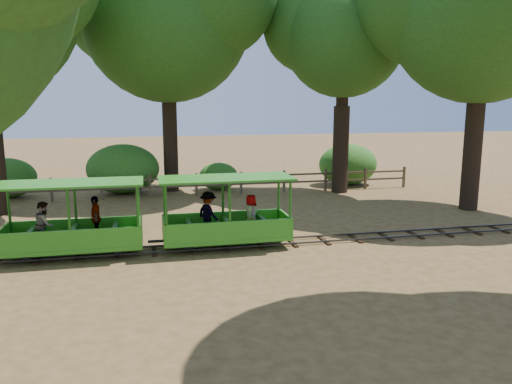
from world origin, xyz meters
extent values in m
plane|color=#9C7543|center=(0.00, 0.00, 0.00)|extent=(90.00, 90.00, 0.00)
cube|color=#3F3D3A|center=(0.00, -0.30, 0.08)|extent=(22.00, 0.05, 0.05)
cube|color=#3F3D3A|center=(0.00, 0.30, 0.08)|extent=(22.00, 0.05, 0.05)
cube|color=#382314|center=(0.00, 0.00, 0.03)|extent=(0.12, 1.00, 0.05)
cube|color=#382314|center=(-5.00, 0.00, 0.03)|extent=(0.12, 1.00, 0.05)
cube|color=#382314|center=(5.00, 0.00, 0.03)|extent=(0.12, 1.00, 0.05)
cube|color=#349520|center=(-5.08, 0.00, 0.33)|extent=(3.57, 1.37, 0.11)
cube|color=#206116|center=(-5.08, 0.00, 0.21)|extent=(3.21, 0.53, 0.15)
cube|color=#349520|center=(-5.08, -0.64, 0.65)|extent=(3.57, 0.06, 0.53)
cube|color=#349520|center=(-5.08, 0.64, 0.65)|extent=(3.57, 0.06, 0.53)
cube|color=#349520|center=(-5.08, 0.00, 2.01)|extent=(3.73, 1.52, 0.05)
cylinder|color=#206116|center=(-6.78, 0.62, 1.17)|extent=(0.07, 0.07, 1.68)
cylinder|color=#206116|center=(-3.38, -0.62, 1.17)|extent=(0.07, 0.07, 1.68)
cylinder|color=#206116|center=(-3.38, 0.62, 1.17)|extent=(0.07, 0.07, 1.68)
cube|color=#206116|center=(-6.15, 0.00, 0.59)|extent=(0.13, 1.16, 0.42)
cube|color=#206116|center=(-5.08, 0.00, 0.59)|extent=(0.13, 1.16, 0.42)
cube|color=#206116|center=(-4.01, 0.00, 0.59)|extent=(0.13, 1.16, 0.42)
cylinder|color=black|center=(-6.23, -0.36, 0.25)|extent=(0.29, 0.06, 0.29)
cylinder|color=black|center=(-6.23, 0.36, 0.25)|extent=(0.29, 0.06, 0.29)
cylinder|color=black|center=(-3.94, -0.36, 0.25)|extent=(0.29, 0.06, 0.29)
cylinder|color=black|center=(-3.94, 0.36, 0.25)|extent=(0.29, 0.06, 0.29)
imported|color=gray|center=(-5.76, -0.20, 0.99)|extent=(0.52, 0.64, 1.21)
imported|color=gray|center=(-4.53, 0.30, 0.99)|extent=(0.37, 0.74, 1.21)
cube|color=#349520|center=(-0.95, 0.00, 0.33)|extent=(3.57, 1.37, 0.11)
cube|color=#206116|center=(-0.95, 0.00, 0.21)|extent=(3.21, 0.53, 0.15)
cube|color=#349520|center=(-0.95, -0.64, 0.65)|extent=(3.57, 0.06, 0.53)
cube|color=#349520|center=(-0.95, 0.64, 0.65)|extent=(3.57, 0.06, 0.53)
cube|color=#349520|center=(-0.95, 0.00, 2.01)|extent=(3.73, 1.52, 0.05)
cylinder|color=#206116|center=(-2.66, -0.62, 1.17)|extent=(0.07, 0.07, 1.68)
cylinder|color=#206116|center=(-2.66, 0.62, 1.17)|extent=(0.07, 0.07, 1.68)
cylinder|color=#206116|center=(0.75, -0.62, 1.17)|extent=(0.07, 0.07, 1.68)
cylinder|color=#206116|center=(0.75, 0.62, 1.17)|extent=(0.07, 0.07, 1.68)
cube|color=#206116|center=(-2.02, 0.00, 0.59)|extent=(0.13, 1.16, 0.42)
cube|color=#206116|center=(-0.95, 0.00, 0.59)|extent=(0.13, 1.16, 0.42)
cube|color=#206116|center=(0.12, 0.00, 0.59)|extent=(0.13, 1.16, 0.42)
cylinder|color=black|center=(-2.10, -0.36, 0.25)|extent=(0.29, 0.06, 0.29)
cylinder|color=black|center=(-2.10, 0.36, 0.25)|extent=(0.29, 0.06, 0.29)
cylinder|color=black|center=(0.19, -0.36, 0.25)|extent=(0.29, 0.06, 0.29)
cylinder|color=black|center=(0.19, 0.36, 0.25)|extent=(0.29, 0.06, 0.29)
imported|color=gray|center=(-1.45, 0.07, 1.01)|extent=(0.81, 0.93, 1.25)
imported|color=gray|center=(-0.26, -0.09, 0.96)|extent=(0.45, 0.61, 1.14)
cylinder|color=#2D2116|center=(-2.00, 9.50, 2.11)|extent=(0.66, 0.66, 4.22)
cylinder|color=#2D2116|center=(-2.00, 9.50, 5.43)|extent=(0.50, 0.50, 2.41)
sphere|color=#254E18|center=(-2.00, 9.50, 7.76)|extent=(7.48, 7.48, 7.48)
sphere|color=#254E18|center=(-3.68, 10.81, 8.51)|extent=(5.99, 5.99, 5.99)
cylinder|color=#2D2116|center=(5.50, 7.50, 1.95)|extent=(0.72, 0.72, 3.89)
cylinder|color=#2D2116|center=(5.50, 7.50, 5.00)|extent=(0.54, 0.54, 2.22)
sphere|color=#254E18|center=(5.50, 7.50, 6.92)|extent=(5.37, 5.37, 5.37)
sphere|color=#254E18|center=(6.84, 6.70, 7.59)|extent=(4.02, 4.02, 4.02)
sphere|color=#254E18|center=(4.29, 8.44, 7.46)|extent=(4.29, 4.29, 4.29)
cylinder|color=#2D2116|center=(9.00, 3.00, 2.03)|extent=(0.68, 0.68, 4.06)
cylinder|color=#2D2116|center=(9.00, 3.00, 5.22)|extent=(0.51, 0.51, 2.32)
sphere|color=#254E18|center=(9.00, 3.00, 7.39)|extent=(6.77, 6.77, 6.77)
cube|color=brown|center=(-7.00, 8.00, 0.50)|extent=(0.10, 0.10, 1.00)
cube|color=brown|center=(-5.00, 8.00, 0.50)|extent=(0.10, 0.10, 1.00)
cube|color=brown|center=(-3.00, 8.00, 0.50)|extent=(0.10, 0.10, 1.00)
cube|color=brown|center=(-1.00, 8.00, 0.50)|extent=(0.10, 0.10, 1.00)
cube|color=brown|center=(1.00, 8.00, 0.50)|extent=(0.10, 0.10, 1.00)
cube|color=brown|center=(3.00, 8.00, 0.50)|extent=(0.10, 0.10, 1.00)
cube|color=brown|center=(5.00, 8.00, 0.50)|extent=(0.10, 0.10, 1.00)
cube|color=brown|center=(7.00, 8.00, 0.50)|extent=(0.10, 0.10, 1.00)
cube|color=brown|center=(9.00, 8.00, 0.50)|extent=(0.10, 0.10, 1.00)
cube|color=brown|center=(0.00, 8.00, 0.80)|extent=(18.00, 0.06, 0.08)
cube|color=brown|center=(0.00, 8.00, 0.45)|extent=(18.00, 0.06, 0.08)
ellipsoid|color=#2D6B1E|center=(-9.00, 9.30, 0.86)|extent=(2.48, 1.91, 1.72)
ellipsoid|color=#2D6B1E|center=(-4.15, 9.30, 1.11)|extent=(3.21, 2.47, 2.22)
ellipsoid|color=#2D6B1E|center=(0.17, 9.30, 0.64)|extent=(1.84, 1.41, 1.27)
ellipsoid|color=#2D6B1E|center=(6.64, 9.30, 1.01)|extent=(2.93, 2.25, 2.03)
camera|label=1|loc=(-3.11, -13.65, 4.18)|focal=35.00mm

